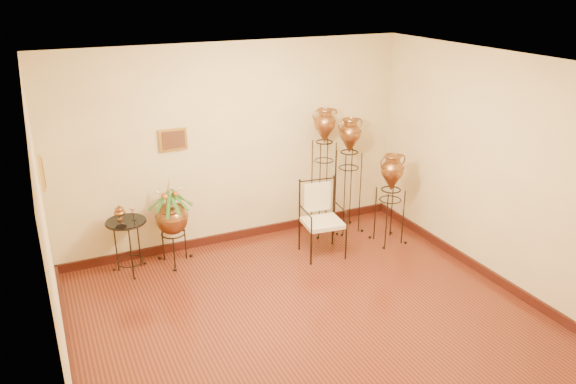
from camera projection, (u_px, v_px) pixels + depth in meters
name	position (u px, v px, depth m)	size (l,w,h in m)	color
ground	(318.00, 329.00, 6.09)	(5.00, 5.00, 0.00)	maroon
room_shell	(320.00, 179.00, 5.46)	(5.02, 5.02, 2.81)	#F3ED9C
amphora_tall	(324.00, 171.00, 8.03)	(0.46, 0.46, 1.89)	black
amphora_mid	(348.00, 175.00, 8.16)	(0.50, 0.50, 1.73)	black
amphora_short	(390.00, 199.00, 7.87)	(0.52, 0.52, 1.32)	black
planter_urn	(172.00, 215.00, 7.26)	(0.70, 0.70, 1.23)	black
armchair	(323.00, 220.00, 7.54)	(0.63, 0.60, 1.03)	black
side_table	(128.00, 245.00, 7.14)	(0.62, 0.62, 0.91)	black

